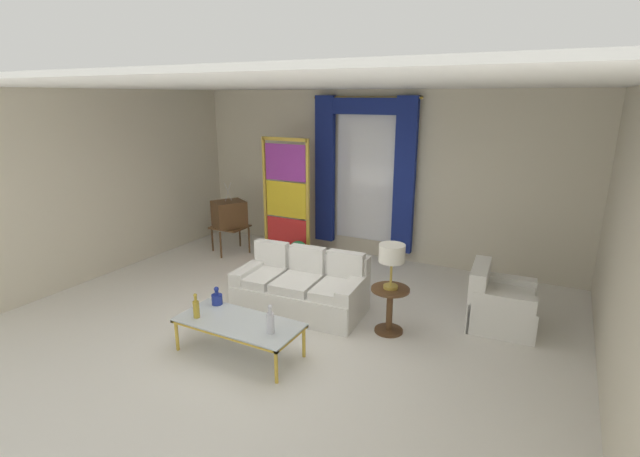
% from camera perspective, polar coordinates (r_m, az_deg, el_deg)
% --- Properties ---
extents(ground_plane, '(16.00, 16.00, 0.00)m').
position_cam_1_polar(ground_plane, '(6.34, -3.85, -11.17)').
color(ground_plane, white).
extents(wall_rear, '(8.00, 0.12, 3.00)m').
position_cam_1_polar(wall_rear, '(8.51, 6.93, 6.47)').
color(wall_rear, beige).
rests_on(wall_rear, ground).
extents(wall_left, '(0.12, 7.00, 3.00)m').
position_cam_1_polar(wall_left, '(8.68, -22.93, 5.51)').
color(wall_left, beige).
rests_on(wall_left, ground).
extents(wall_right, '(0.12, 7.00, 3.00)m').
position_cam_1_polar(wall_right, '(5.59, 33.64, -1.19)').
color(wall_right, beige).
rests_on(wall_right, ground).
extents(ceiling_slab, '(8.00, 7.60, 0.04)m').
position_cam_1_polar(ceiling_slab, '(6.34, -0.39, 17.15)').
color(ceiling_slab, white).
extents(curtained_window, '(2.00, 0.17, 2.70)m').
position_cam_1_polar(curtained_window, '(8.39, 5.40, 8.04)').
color(curtained_window, white).
rests_on(curtained_window, ground).
extents(couch_white_long, '(1.82, 1.04, 0.86)m').
position_cam_1_polar(couch_white_long, '(6.55, -2.16, -7.30)').
color(couch_white_long, white).
rests_on(couch_white_long, ground).
extents(coffee_table, '(1.47, 0.65, 0.41)m').
position_cam_1_polar(coffee_table, '(5.50, -9.96, -11.47)').
color(coffee_table, silver).
rests_on(coffee_table, ground).
extents(bottle_blue_decanter, '(0.08, 0.08, 0.34)m').
position_cam_1_polar(bottle_blue_decanter, '(5.14, -6.11, -11.30)').
color(bottle_blue_decanter, silver).
rests_on(bottle_blue_decanter, coffee_table).
extents(bottle_crystal_tall, '(0.07, 0.07, 0.30)m').
position_cam_1_polar(bottle_crystal_tall, '(5.63, -14.97, -9.41)').
color(bottle_crystal_tall, gold).
rests_on(bottle_crystal_tall, coffee_table).
extents(bottle_amber_squat, '(0.13, 0.13, 0.23)m').
position_cam_1_polar(bottle_amber_squat, '(5.92, -12.54, -8.36)').
color(bottle_amber_squat, navy).
rests_on(bottle_amber_squat, coffee_table).
extents(vintage_tv, '(0.74, 0.76, 1.35)m').
position_cam_1_polar(vintage_tv, '(8.90, -11.09, 1.62)').
color(vintage_tv, brown).
rests_on(vintage_tv, ground).
extents(armchair_white, '(0.88, 0.87, 0.80)m').
position_cam_1_polar(armchair_white, '(6.50, 21.00, -8.77)').
color(armchair_white, white).
rests_on(armchair_white, ground).
extents(stained_glass_divider, '(0.95, 0.05, 2.20)m').
position_cam_1_polar(stained_glass_divider, '(8.35, -4.19, 3.27)').
color(stained_glass_divider, gold).
rests_on(stained_glass_divider, ground).
extents(peacock_figurine, '(0.44, 0.60, 0.50)m').
position_cam_1_polar(peacock_figurine, '(8.15, -3.09, -3.16)').
color(peacock_figurine, beige).
rests_on(peacock_figurine, ground).
extents(round_side_table, '(0.48, 0.48, 0.59)m').
position_cam_1_polar(round_side_table, '(5.96, 8.55, -9.38)').
color(round_side_table, brown).
rests_on(round_side_table, ground).
extents(table_lamp_brass, '(0.32, 0.32, 0.57)m').
position_cam_1_polar(table_lamp_brass, '(5.71, 8.83, -3.27)').
color(table_lamp_brass, '#B29338').
rests_on(table_lamp_brass, round_side_table).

